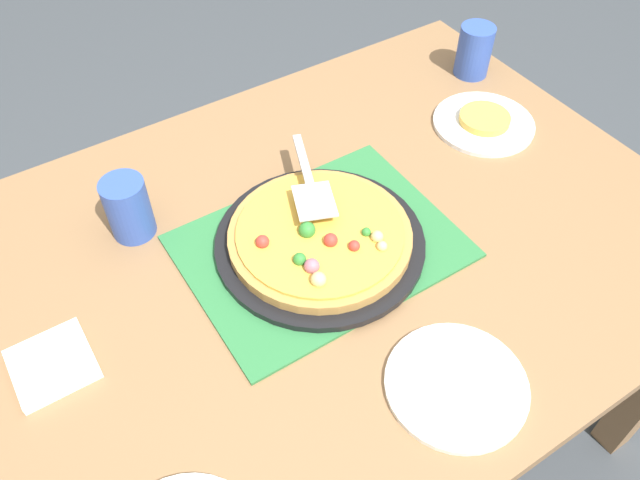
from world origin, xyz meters
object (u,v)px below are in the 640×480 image
object	(u,v)px
cup_near	(128,208)
cup_far	(474,51)
served_slice_right	(485,119)
napkin_stack	(52,364)
pizza	(320,236)
plate_side	(456,385)
pizza_pan	(320,243)
pizza_server	(310,183)
plate_far_right	(484,123)

from	to	relation	value
cup_near	cup_far	size ratio (longest dim) A/B	1.00
served_slice_right	napkin_stack	xyz separation A→B (m)	(-0.98, -0.09, -0.01)
pizza	plate_side	distance (m)	0.35
pizza_pan	plate_side	xyz separation A→B (m)	(0.02, -0.35, -0.01)
plate_side	pizza_pan	bearing A→B (deg)	93.71
plate_side	cup_near	size ratio (longest dim) A/B	1.83
pizza	cup_near	world-z (taller)	cup_near
pizza_pan	cup_near	distance (m)	0.35
cup_far	pizza_server	size ratio (longest dim) A/B	0.52
cup_near	napkin_stack	xyz separation A→B (m)	(-0.22, -0.20, -0.05)
cup_near	pizza_pan	bearing A→B (deg)	-39.52
pizza_pan	pizza_server	distance (m)	0.11
plate_side	served_slice_right	xyz separation A→B (m)	(0.47, 0.45, 0.01)
pizza	plate_far_right	bearing A→B (deg)	12.22
plate_far_right	pizza_server	bearing A→B (deg)	-178.25
cup_far	pizza_server	xyz separation A→B (m)	(-0.57, -0.18, 0.01)
plate_side	cup_far	size ratio (longest dim) A/B	1.83
served_slice_right	pizza_server	world-z (taller)	pizza_server
napkin_stack	plate_far_right	bearing A→B (deg)	5.16
served_slice_right	pizza_server	size ratio (longest dim) A/B	0.48
plate_side	napkin_stack	xyz separation A→B (m)	(-0.51, 0.37, 0.00)
cup_near	napkin_stack	bearing A→B (deg)	-136.68
pizza_pan	plate_far_right	bearing A→B (deg)	12.03
pizza	served_slice_right	xyz separation A→B (m)	(0.49, 0.11, -0.02)
pizza	served_slice_right	world-z (taller)	pizza
pizza_pan	plate_far_right	xyz separation A→B (m)	(0.49, 0.11, -0.01)
pizza	served_slice_right	distance (m)	0.51
plate_side	pizza_server	bearing A→B (deg)	88.33
plate_far_right	cup_near	xyz separation A→B (m)	(-0.76, 0.12, 0.06)
plate_side	cup_far	world-z (taller)	cup_far
served_slice_right	cup_near	bearing A→B (deg)	171.33
cup_near	pizza_server	distance (m)	0.33
pizza_pan	served_slice_right	bearing A→B (deg)	12.03
pizza	pizza_pan	bearing A→B (deg)	58.53
cup_far	pizza_server	world-z (taller)	cup_far
served_slice_right	pizza_server	bearing A→B (deg)	-178.25
pizza	pizza_server	xyz separation A→B (m)	(0.04, 0.09, 0.04)
pizza_pan	served_slice_right	distance (m)	0.50
cup_far	pizza_pan	bearing A→B (deg)	-155.67
plate_side	served_slice_right	size ratio (longest dim) A/B	2.00
pizza	plate_side	xyz separation A→B (m)	(0.02, -0.35, -0.03)
pizza	plate_far_right	xyz separation A→B (m)	(0.49, 0.11, -0.03)
served_slice_right	pizza_server	xyz separation A→B (m)	(-0.46, -0.01, 0.05)
plate_far_right	napkin_stack	distance (m)	0.98
plate_far_right	cup_near	bearing A→B (deg)	171.33
plate_side	cup_far	xyz separation A→B (m)	(0.58, 0.62, 0.06)
served_slice_right	plate_side	bearing A→B (deg)	-135.96
cup_near	plate_side	bearing A→B (deg)	-63.01
served_slice_right	cup_near	world-z (taller)	cup_near
pizza_pan	cup_near	size ratio (longest dim) A/B	3.17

